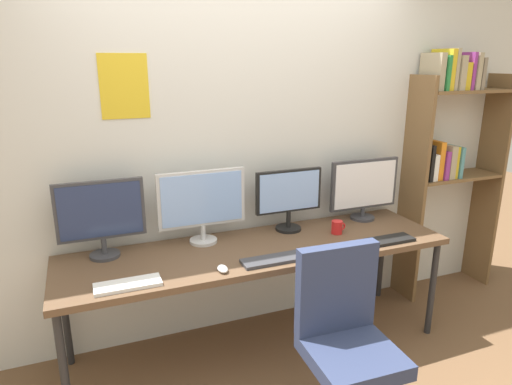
# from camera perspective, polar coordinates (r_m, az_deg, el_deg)

# --- Properties ---
(wall_back) EXTENTS (4.89, 0.11, 2.60)m
(wall_back) POSITION_cam_1_polar(r_m,az_deg,el_deg) (3.12, -2.53, 5.50)
(wall_back) COLOR silver
(wall_back) RESTS_ON ground_plane
(desk) EXTENTS (2.49, 0.68, 0.74)m
(desk) POSITION_cam_1_polar(r_m,az_deg,el_deg) (2.92, 0.36, -7.76)
(desk) COLOR brown
(desk) RESTS_ON ground_plane
(bookshelf) EXTENTS (0.83, 0.28, 1.97)m
(bookshelf) POSITION_cam_1_polar(r_m,az_deg,el_deg) (3.89, 23.31, 5.49)
(bookshelf) COLOR brown
(bookshelf) RESTS_ON ground_plane
(office_chair) EXTENTS (0.52, 0.52, 0.99)m
(office_chair) POSITION_cam_1_polar(r_m,az_deg,el_deg) (2.52, 11.25, -20.12)
(office_chair) COLOR #2D2D33
(office_chair) RESTS_ON ground_plane
(monitor_far_left) EXTENTS (0.51, 0.18, 0.48)m
(monitor_far_left) POSITION_cam_1_polar(r_m,az_deg,el_deg) (2.83, -19.03, -2.69)
(monitor_far_left) COLOR #38383D
(monitor_far_left) RESTS_ON desk
(monitor_center_left) EXTENTS (0.57, 0.18, 0.48)m
(monitor_center_left) POSITION_cam_1_polar(r_m,az_deg,el_deg) (2.91, -6.85, -1.25)
(monitor_center_left) COLOR silver
(monitor_center_left) RESTS_ON desk
(monitor_center_right) EXTENTS (0.48, 0.18, 0.43)m
(monitor_center_right) POSITION_cam_1_polar(r_m,az_deg,el_deg) (3.12, 4.17, -0.42)
(monitor_center_right) COLOR black
(monitor_center_right) RESTS_ON desk
(monitor_far_right) EXTENTS (0.55, 0.18, 0.46)m
(monitor_far_right) POSITION_cam_1_polar(r_m,az_deg,el_deg) (3.42, 13.52, 0.66)
(monitor_far_right) COLOR #38383D
(monitor_far_right) RESTS_ON desk
(keyboard_left) EXTENTS (0.35, 0.13, 0.02)m
(keyboard_left) POSITION_cam_1_polar(r_m,az_deg,el_deg) (2.52, -15.91, -11.14)
(keyboard_left) COLOR silver
(keyboard_left) RESTS_ON desk
(keyboard_center) EXTENTS (0.39, 0.13, 0.02)m
(keyboard_center) POSITION_cam_1_polar(r_m,az_deg,el_deg) (2.71, 2.21, -8.49)
(keyboard_center) COLOR #38383D
(keyboard_center) RESTS_ON desk
(keyboard_right) EXTENTS (0.32, 0.13, 0.02)m
(keyboard_right) POSITION_cam_1_polar(r_m,az_deg,el_deg) (3.12, 16.57, -5.75)
(keyboard_right) COLOR black
(keyboard_right) RESTS_ON desk
(computer_mouse) EXTENTS (0.06, 0.10, 0.03)m
(computer_mouse) POSITION_cam_1_polar(r_m,az_deg,el_deg) (2.59, -4.25, -9.60)
(computer_mouse) COLOR silver
(computer_mouse) RESTS_ON desk
(coffee_mug) EXTENTS (0.11, 0.08, 0.09)m
(coffee_mug) POSITION_cam_1_polar(r_m,az_deg,el_deg) (3.16, 10.24, -4.34)
(coffee_mug) COLOR red
(coffee_mug) RESTS_ON desk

